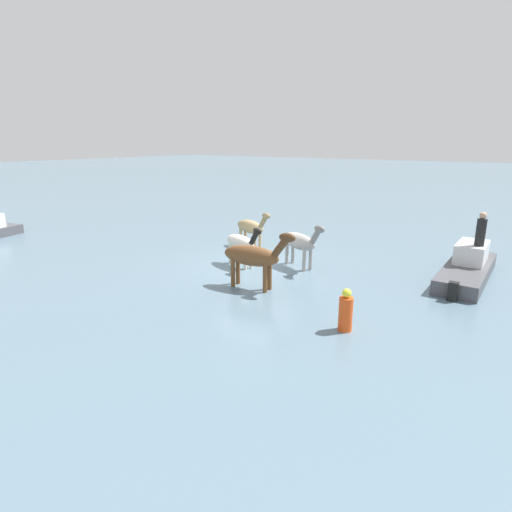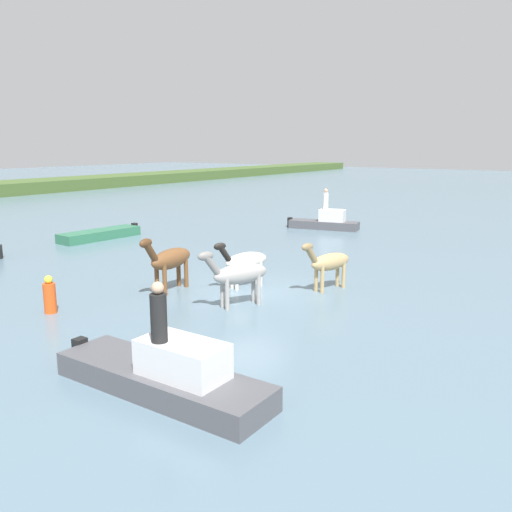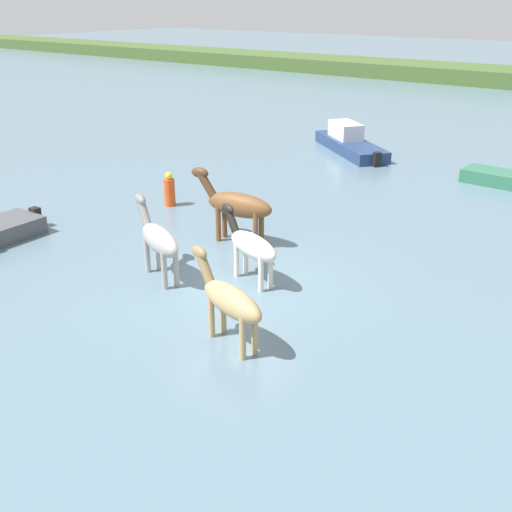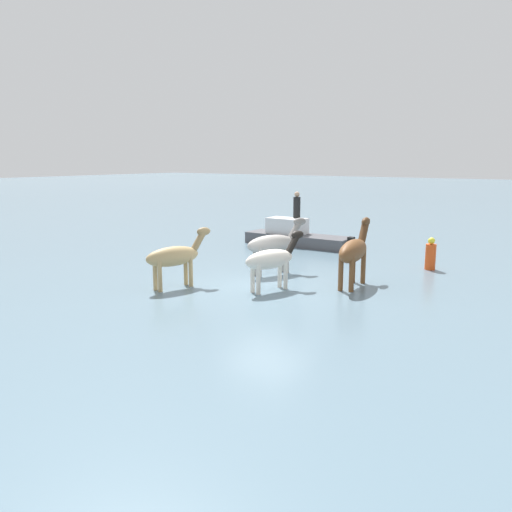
{
  "view_description": "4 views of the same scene",
  "coord_description": "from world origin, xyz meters",
  "px_view_note": "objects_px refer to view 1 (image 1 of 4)",
  "views": [
    {
      "loc": [
        -9.22,
        12.78,
        4.75
      ],
      "look_at": [
        -0.61,
        0.69,
        0.63
      ],
      "focal_mm": 29.32,
      "sensor_mm": 36.0,
      "label": 1
    },
    {
      "loc": [
        -14.2,
        -10.36,
        4.92
      ],
      "look_at": [
        0.61,
        0.11,
        1.1
      ],
      "focal_mm": 37.44,
      "sensor_mm": 36.0,
      "label": 2
    },
    {
      "loc": [
        8.26,
        -10.15,
        6.38
      ],
      "look_at": [
        0.92,
        -0.27,
        1.04
      ],
      "focal_mm": 42.06,
      "sensor_mm": 36.0,
      "label": 3
    },
    {
      "loc": [
        12.72,
        8.44,
        3.84
      ],
      "look_at": [
        -0.47,
        -0.72,
        0.8
      ],
      "focal_mm": 36.11,
      "sensor_mm": 36.0,
      "label": 4
    }
  ],
  "objects_px": {
    "person_spotter_bow": "(481,230)",
    "buoy_channel_marker": "(346,312)",
    "horse_dun_straggler": "(300,242)",
    "horse_pinto_flank": "(254,256)",
    "boat_skiff_near": "(467,270)",
    "horse_gray_outer": "(251,227)",
    "horse_chestnut_trailing": "(242,243)"
  },
  "relations": [
    {
      "from": "person_spotter_bow",
      "to": "buoy_channel_marker",
      "type": "xyz_separation_m",
      "value": [
        2.02,
        6.63,
        -1.24
      ]
    },
    {
      "from": "horse_dun_straggler",
      "to": "buoy_channel_marker",
      "type": "bearing_deg",
      "value": -25.29
    },
    {
      "from": "buoy_channel_marker",
      "to": "horse_dun_straggler",
      "type": "bearing_deg",
      "value": -48.24
    },
    {
      "from": "horse_pinto_flank",
      "to": "boat_skiff_near",
      "type": "distance_m",
      "value": 7.72
    },
    {
      "from": "horse_gray_outer",
      "to": "person_spotter_bow",
      "type": "distance_m",
      "value": 9.15
    },
    {
      "from": "horse_pinto_flank",
      "to": "person_spotter_bow",
      "type": "bearing_deg",
      "value": 35.87
    },
    {
      "from": "horse_gray_outer",
      "to": "buoy_channel_marker",
      "type": "xyz_separation_m",
      "value": [
        -7.03,
        5.53,
        -0.46
      ]
    },
    {
      "from": "buoy_channel_marker",
      "to": "person_spotter_bow",
      "type": "bearing_deg",
      "value": -106.96
    },
    {
      "from": "horse_dun_straggler",
      "to": "boat_skiff_near",
      "type": "xyz_separation_m",
      "value": [
        -5.51,
        -2.33,
        -0.7
      ]
    },
    {
      "from": "horse_chestnut_trailing",
      "to": "person_spotter_bow",
      "type": "distance_m",
      "value": 8.51
    },
    {
      "from": "person_spotter_bow",
      "to": "buoy_channel_marker",
      "type": "relative_size",
      "value": 1.04
    },
    {
      "from": "person_spotter_bow",
      "to": "buoy_channel_marker",
      "type": "bearing_deg",
      "value": 73.04
    },
    {
      "from": "horse_pinto_flank",
      "to": "buoy_channel_marker",
      "type": "height_order",
      "value": "horse_pinto_flank"
    },
    {
      "from": "boat_skiff_near",
      "to": "person_spotter_bow",
      "type": "xyz_separation_m",
      "value": [
        -0.23,
        -0.13,
        1.43
      ]
    },
    {
      "from": "horse_chestnut_trailing",
      "to": "buoy_channel_marker",
      "type": "bearing_deg",
      "value": -10.05
    },
    {
      "from": "horse_gray_outer",
      "to": "horse_dun_straggler",
      "type": "bearing_deg",
      "value": -6.78
    },
    {
      "from": "horse_dun_straggler",
      "to": "horse_gray_outer",
      "type": "relative_size",
      "value": 1.03
    },
    {
      "from": "horse_chestnut_trailing",
      "to": "buoy_channel_marker",
      "type": "relative_size",
      "value": 1.91
    },
    {
      "from": "person_spotter_bow",
      "to": "horse_gray_outer",
      "type": "bearing_deg",
      "value": 6.88
    },
    {
      "from": "horse_pinto_flank",
      "to": "boat_skiff_near",
      "type": "bearing_deg",
      "value": 36.36
    },
    {
      "from": "horse_dun_straggler",
      "to": "person_spotter_bow",
      "type": "distance_m",
      "value": 6.29
    },
    {
      "from": "boat_skiff_near",
      "to": "buoy_channel_marker",
      "type": "distance_m",
      "value": 6.74
    },
    {
      "from": "horse_pinto_flank",
      "to": "horse_dun_straggler",
      "type": "bearing_deg",
      "value": 81.6
    },
    {
      "from": "horse_pinto_flank",
      "to": "buoy_channel_marker",
      "type": "relative_size",
      "value": 2.28
    },
    {
      "from": "horse_chestnut_trailing",
      "to": "horse_dun_straggler",
      "type": "bearing_deg",
      "value": 49.47
    },
    {
      "from": "horse_dun_straggler",
      "to": "buoy_channel_marker",
      "type": "relative_size",
      "value": 2.04
    },
    {
      "from": "horse_dun_straggler",
      "to": "horse_chestnut_trailing",
      "type": "bearing_deg",
      "value": -125.52
    },
    {
      "from": "horse_chestnut_trailing",
      "to": "horse_gray_outer",
      "type": "relative_size",
      "value": 0.96
    },
    {
      "from": "person_spotter_bow",
      "to": "horse_chestnut_trailing",
      "type": "bearing_deg",
      "value": 25.38
    },
    {
      "from": "horse_chestnut_trailing",
      "to": "horse_gray_outer",
      "type": "height_order",
      "value": "horse_gray_outer"
    },
    {
      "from": "horse_chestnut_trailing",
      "to": "horse_pinto_flank",
      "type": "bearing_deg",
      "value": -25.95
    },
    {
      "from": "horse_gray_outer",
      "to": "boat_skiff_near",
      "type": "height_order",
      "value": "horse_gray_outer"
    }
  ]
}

